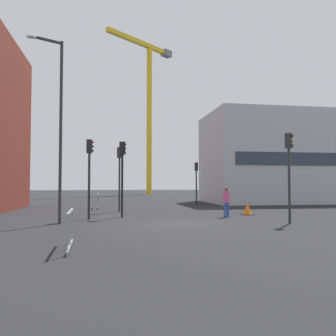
{
  "coord_description": "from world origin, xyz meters",
  "views": [
    {
      "loc": [
        -3.23,
        -15.93,
        1.86
      ],
      "look_at": [
        0.0,
        3.49,
        2.7
      ],
      "focal_mm": 37.79,
      "sensor_mm": 36.0,
      "label": 1
    }
  ],
  "objects_px": {
    "traffic_light_far": "(196,176)",
    "traffic_light_near": "(289,163)",
    "construction_crane": "(149,98)",
    "streetlamp_tall": "(57,117)",
    "traffic_light_median": "(120,169)",
    "pedestrian_walking": "(226,200)",
    "traffic_light_crosswalk": "(89,166)",
    "traffic_light_island": "(122,167)",
    "traffic_cone_striped": "(247,209)"
  },
  "relations": [
    {
      "from": "streetlamp_tall",
      "to": "traffic_light_crosswalk",
      "type": "xyz_separation_m",
      "value": [
        1.36,
        1.86,
        -2.12
      ]
    },
    {
      "from": "traffic_light_median",
      "to": "traffic_light_island",
      "type": "height_order",
      "value": "traffic_light_median"
    },
    {
      "from": "traffic_light_island",
      "to": "traffic_light_near",
      "type": "bearing_deg",
      "value": -29.29
    },
    {
      "from": "construction_crane",
      "to": "traffic_cone_striped",
      "type": "distance_m",
      "value": 42.4
    },
    {
      "from": "traffic_light_crosswalk",
      "to": "traffic_light_far",
      "type": "relative_size",
      "value": 1.13
    },
    {
      "from": "traffic_light_far",
      "to": "traffic_light_median",
      "type": "xyz_separation_m",
      "value": [
        -6.67,
        -6.03,
        0.35
      ]
    },
    {
      "from": "traffic_light_far",
      "to": "traffic_light_near",
      "type": "height_order",
      "value": "traffic_light_near"
    },
    {
      "from": "traffic_light_island",
      "to": "traffic_cone_striped",
      "type": "relative_size",
      "value": 5.93
    },
    {
      "from": "traffic_light_median",
      "to": "traffic_light_near",
      "type": "bearing_deg",
      "value": -47.29
    },
    {
      "from": "traffic_light_near",
      "to": "traffic_light_far",
      "type": "bearing_deg",
      "value": 93.51
    },
    {
      "from": "traffic_light_far",
      "to": "traffic_light_near",
      "type": "bearing_deg",
      "value": -86.49
    },
    {
      "from": "pedestrian_walking",
      "to": "traffic_cone_striped",
      "type": "bearing_deg",
      "value": 33.61
    },
    {
      "from": "traffic_light_island",
      "to": "traffic_cone_striped",
      "type": "bearing_deg",
      "value": 2.81
    },
    {
      "from": "streetlamp_tall",
      "to": "traffic_light_median",
      "type": "xyz_separation_m",
      "value": [
        3.03,
        6.65,
        -2.06
      ]
    },
    {
      "from": "traffic_light_crosswalk",
      "to": "traffic_light_near",
      "type": "distance_m",
      "value": 9.82
    },
    {
      "from": "construction_crane",
      "to": "traffic_light_near",
      "type": "distance_m",
      "value": 45.88
    },
    {
      "from": "traffic_light_median",
      "to": "traffic_light_island",
      "type": "xyz_separation_m",
      "value": [
        0.04,
        -3.96,
        -0.05
      ]
    },
    {
      "from": "traffic_light_crosswalk",
      "to": "traffic_light_near",
      "type": "xyz_separation_m",
      "value": [
        9.22,
        -3.38,
        0.04
      ]
    },
    {
      "from": "streetlamp_tall",
      "to": "traffic_light_far",
      "type": "height_order",
      "value": "streetlamp_tall"
    },
    {
      "from": "traffic_light_island",
      "to": "pedestrian_walking",
      "type": "relative_size",
      "value": 2.52
    },
    {
      "from": "pedestrian_walking",
      "to": "traffic_light_near",
      "type": "bearing_deg",
      "value": -61.91
    },
    {
      "from": "construction_crane",
      "to": "streetlamp_tall",
      "type": "height_order",
      "value": "construction_crane"
    },
    {
      "from": "traffic_light_crosswalk",
      "to": "traffic_light_island",
      "type": "bearing_deg",
      "value": 25.7
    },
    {
      "from": "streetlamp_tall",
      "to": "traffic_light_near",
      "type": "xyz_separation_m",
      "value": [
        10.58,
        -1.52,
        -2.08
      ]
    },
    {
      "from": "traffic_cone_striped",
      "to": "traffic_light_island",
      "type": "bearing_deg",
      "value": -177.19
    },
    {
      "from": "traffic_light_median",
      "to": "traffic_light_island",
      "type": "bearing_deg",
      "value": -89.45
    },
    {
      "from": "streetlamp_tall",
      "to": "traffic_light_island",
      "type": "height_order",
      "value": "streetlamp_tall"
    },
    {
      "from": "traffic_light_median",
      "to": "traffic_cone_striped",
      "type": "bearing_deg",
      "value": -26.16
    },
    {
      "from": "traffic_light_near",
      "to": "traffic_cone_striped",
      "type": "relative_size",
      "value": 6.01
    },
    {
      "from": "traffic_light_near",
      "to": "traffic_cone_striped",
      "type": "xyz_separation_m",
      "value": [
        -0.21,
        4.57,
        -2.46
      ]
    },
    {
      "from": "traffic_light_far",
      "to": "traffic_light_median",
      "type": "relative_size",
      "value": 0.86
    },
    {
      "from": "pedestrian_walking",
      "to": "traffic_light_crosswalk",
      "type": "bearing_deg",
      "value": -179.3
    },
    {
      "from": "traffic_light_median",
      "to": "pedestrian_walking",
      "type": "height_order",
      "value": "traffic_light_median"
    },
    {
      "from": "construction_crane",
      "to": "pedestrian_walking",
      "type": "distance_m",
      "value": 43.16
    },
    {
      "from": "traffic_light_far",
      "to": "traffic_light_near",
      "type": "xyz_separation_m",
      "value": [
        0.87,
        -14.2,
        0.33
      ]
    },
    {
      "from": "traffic_light_island",
      "to": "streetlamp_tall",
      "type": "bearing_deg",
      "value": -138.8
    },
    {
      "from": "traffic_light_island",
      "to": "traffic_light_median",
      "type": "bearing_deg",
      "value": 90.55
    },
    {
      "from": "traffic_light_near",
      "to": "traffic_light_median",
      "type": "relative_size",
      "value": 0.99
    },
    {
      "from": "traffic_light_far",
      "to": "traffic_cone_striped",
      "type": "bearing_deg",
      "value": -86.05
    },
    {
      "from": "traffic_light_near",
      "to": "traffic_cone_striped",
      "type": "bearing_deg",
      "value": 92.6
    },
    {
      "from": "traffic_light_crosswalk",
      "to": "traffic_light_median",
      "type": "bearing_deg",
      "value": 70.69
    },
    {
      "from": "traffic_light_crosswalk",
      "to": "traffic_light_far",
      "type": "distance_m",
      "value": 13.67
    },
    {
      "from": "traffic_light_island",
      "to": "pedestrian_walking",
      "type": "xyz_separation_m",
      "value": [
        5.65,
        -0.74,
        -1.81
      ]
    },
    {
      "from": "streetlamp_tall",
      "to": "pedestrian_walking",
      "type": "relative_size",
      "value": 5.19
    },
    {
      "from": "construction_crane",
      "to": "traffic_light_near",
      "type": "xyz_separation_m",
      "value": [
        1.75,
        -43.8,
        -13.55
      ]
    },
    {
      "from": "streetlamp_tall",
      "to": "traffic_cone_striped",
      "type": "distance_m",
      "value": 11.72
    },
    {
      "from": "traffic_light_crosswalk",
      "to": "traffic_light_far",
      "type": "bearing_deg",
      "value": 52.33
    },
    {
      "from": "traffic_light_crosswalk",
      "to": "traffic_light_far",
      "type": "height_order",
      "value": "traffic_light_crosswalk"
    },
    {
      "from": "traffic_light_crosswalk",
      "to": "traffic_light_median",
      "type": "relative_size",
      "value": 0.98
    },
    {
      "from": "traffic_cone_striped",
      "to": "construction_crane",
      "type": "bearing_deg",
      "value": 92.25
    }
  ]
}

